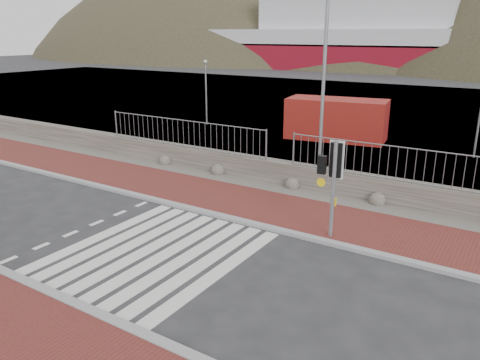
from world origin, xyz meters
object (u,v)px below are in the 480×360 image
Objects in this scene: traffic_signal_far at (333,169)px; shipping_container at (336,119)px; streetlight at (328,72)px; ferry at (319,35)px.

shipping_container is (-4.84, 12.78, -0.99)m from traffic_signal_far.
traffic_signal_far is at bearing -77.69° from shipping_container.
streetlight is at bearing -70.34° from traffic_signal_far.
traffic_signal_far is 0.38× the size of streetlight.
traffic_signal_far is 5.73m from streetlight.
ferry is at bearing 88.57° from streetlight.
ferry is at bearing 105.98° from shipping_container.
traffic_signal_far is 13.71m from shipping_container.
ferry is 70.52m from traffic_signal_far.
ferry is 56.96m from shipping_container.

